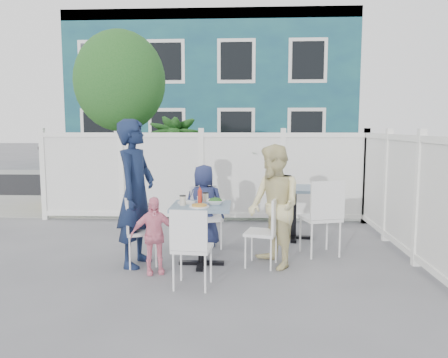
{
  "coord_description": "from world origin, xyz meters",
  "views": [
    {
      "loc": [
        0.92,
        -5.34,
        1.7
      ],
      "look_at": [
        0.62,
        0.3,
        1.03
      ],
      "focal_mm": 35.0,
      "sensor_mm": 36.0,
      "label": 1
    }
  ],
  "objects_px": {
    "chair_left": "(134,225)",
    "woman": "(274,206)",
    "chair_back": "(205,212)",
    "utility_cabinet": "(61,177)",
    "spare_table": "(294,199)",
    "main_table": "(201,218)",
    "chair_near": "(191,243)",
    "boy": "(204,205)",
    "toddler": "(154,235)",
    "chair_right": "(267,227)",
    "man": "(136,193)"
  },
  "relations": [
    {
      "from": "chair_left",
      "to": "woman",
      "type": "xyz_separation_m",
      "value": [
        1.7,
        0.04,
        0.25
      ]
    },
    {
      "from": "chair_back",
      "to": "woman",
      "type": "distance_m",
      "value": 1.28
    },
    {
      "from": "utility_cabinet",
      "to": "chair_left",
      "type": "height_order",
      "value": "utility_cabinet"
    },
    {
      "from": "chair_back",
      "to": "spare_table",
      "type": "bearing_deg",
      "value": -178.05
    },
    {
      "from": "spare_table",
      "to": "chair_left",
      "type": "height_order",
      "value": "chair_left"
    },
    {
      "from": "main_table",
      "to": "woman",
      "type": "height_order",
      "value": "woman"
    },
    {
      "from": "chair_near",
      "to": "boy",
      "type": "height_order",
      "value": "boy"
    },
    {
      "from": "woman",
      "to": "chair_near",
      "type": "bearing_deg",
      "value": -73.58
    },
    {
      "from": "chair_back",
      "to": "boy",
      "type": "height_order",
      "value": "boy"
    },
    {
      "from": "chair_left",
      "to": "boy",
      "type": "relative_size",
      "value": 0.74
    },
    {
      "from": "boy",
      "to": "toddler",
      "type": "bearing_deg",
      "value": 68.65
    },
    {
      "from": "main_table",
      "to": "spare_table",
      "type": "bearing_deg",
      "value": 46.64
    },
    {
      "from": "main_table",
      "to": "chair_near",
      "type": "height_order",
      "value": "chair_near"
    },
    {
      "from": "boy",
      "to": "main_table",
      "type": "bearing_deg",
      "value": 93.05
    },
    {
      "from": "boy",
      "to": "chair_near",
      "type": "bearing_deg",
      "value": 90.58
    },
    {
      "from": "chair_near",
      "to": "utility_cabinet",
      "type": "bearing_deg",
      "value": 131.3
    },
    {
      "from": "toddler",
      "to": "chair_right",
      "type": "bearing_deg",
      "value": -5.5
    },
    {
      "from": "woman",
      "to": "toddler",
      "type": "xyz_separation_m",
      "value": [
        -1.41,
        -0.32,
        -0.3
      ]
    },
    {
      "from": "main_table",
      "to": "chair_right",
      "type": "height_order",
      "value": "chair_right"
    },
    {
      "from": "main_table",
      "to": "boy",
      "type": "relative_size",
      "value": 0.64
    },
    {
      "from": "chair_right",
      "to": "toddler",
      "type": "bearing_deg",
      "value": 118.15
    },
    {
      "from": "main_table",
      "to": "chair_near",
      "type": "xyz_separation_m",
      "value": [
        -0.02,
        -0.83,
        -0.08
      ]
    },
    {
      "from": "chair_left",
      "to": "boy",
      "type": "xyz_separation_m",
      "value": [
        0.77,
        0.95,
        0.08
      ]
    },
    {
      "from": "chair_back",
      "to": "boy",
      "type": "distance_m",
      "value": 0.1
    },
    {
      "from": "chair_right",
      "to": "chair_left",
      "type": "bearing_deg",
      "value": 106.03
    },
    {
      "from": "utility_cabinet",
      "to": "spare_table",
      "type": "xyz_separation_m",
      "value": [
        4.8,
        -2.76,
        0.01
      ]
    },
    {
      "from": "utility_cabinet",
      "to": "man",
      "type": "distance_m",
      "value": 4.97
    },
    {
      "from": "chair_back",
      "to": "chair_right",
      "type": "bearing_deg",
      "value": 114.93
    },
    {
      "from": "utility_cabinet",
      "to": "spare_table",
      "type": "height_order",
      "value": "utility_cabinet"
    },
    {
      "from": "spare_table",
      "to": "boy",
      "type": "height_order",
      "value": "boy"
    },
    {
      "from": "chair_near",
      "to": "boy",
      "type": "distance_m",
      "value": 1.71
    },
    {
      "from": "chair_right",
      "to": "chair_back",
      "type": "xyz_separation_m",
      "value": [
        -0.84,
        0.85,
        0.01
      ]
    },
    {
      "from": "main_table",
      "to": "chair_back",
      "type": "relative_size",
      "value": 0.88
    },
    {
      "from": "chair_left",
      "to": "chair_right",
      "type": "relative_size",
      "value": 1.02
    },
    {
      "from": "utility_cabinet",
      "to": "chair_back",
      "type": "relative_size",
      "value": 1.42
    },
    {
      "from": "utility_cabinet",
      "to": "chair_left",
      "type": "relative_size",
      "value": 1.41
    },
    {
      "from": "chair_left",
      "to": "toddler",
      "type": "bearing_deg",
      "value": 24.14
    },
    {
      "from": "utility_cabinet",
      "to": "chair_left",
      "type": "bearing_deg",
      "value": -48.64
    },
    {
      "from": "chair_right",
      "to": "chair_near",
      "type": "bearing_deg",
      "value": 148.69
    },
    {
      "from": "utility_cabinet",
      "to": "main_table",
      "type": "relative_size",
      "value": 1.62
    },
    {
      "from": "main_table",
      "to": "boy",
      "type": "height_order",
      "value": "boy"
    },
    {
      "from": "chair_left",
      "to": "boy",
      "type": "distance_m",
      "value": 1.22
    },
    {
      "from": "utility_cabinet",
      "to": "chair_left",
      "type": "distance_m",
      "value": 4.98
    },
    {
      "from": "spare_table",
      "to": "chair_back",
      "type": "xyz_separation_m",
      "value": [
        -1.3,
        -0.51,
        -0.11
      ]
    },
    {
      "from": "man",
      "to": "woman",
      "type": "relative_size",
      "value": 1.2
    },
    {
      "from": "spare_table",
      "to": "man",
      "type": "relative_size",
      "value": 0.45
    },
    {
      "from": "utility_cabinet",
      "to": "woman",
      "type": "xyz_separation_m",
      "value": [
        4.42,
        -4.13,
        0.14
      ]
    },
    {
      "from": "woman",
      "to": "toddler",
      "type": "height_order",
      "value": "woman"
    },
    {
      "from": "man",
      "to": "boy",
      "type": "bearing_deg",
      "value": -28.53
    },
    {
      "from": "utility_cabinet",
      "to": "main_table",
      "type": "bearing_deg",
      "value": -40.95
    }
  ]
}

